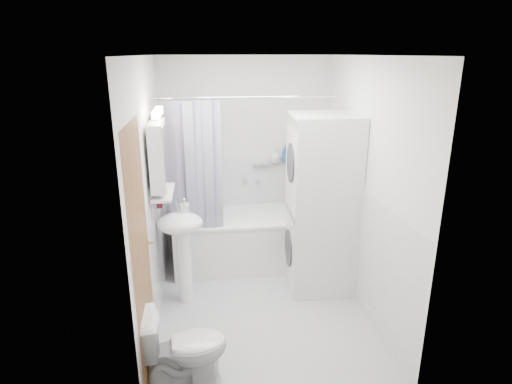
{
  "coord_description": "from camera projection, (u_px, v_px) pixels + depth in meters",
  "views": [
    {
      "loc": [
        -0.52,
        -3.71,
        2.42
      ],
      "look_at": [
        -0.02,
        0.15,
        1.15
      ],
      "focal_mm": 30.0,
      "sensor_mm": 36.0,
      "label": 1
    }
  ],
  "objects": [
    {
      "name": "floor",
      "position": [
        260.0,
        305.0,
        4.31
      ],
      "size": [
        2.6,
        2.6,
        0.0
      ],
      "primitive_type": "plane",
      "color": "#B6B6BA",
      "rests_on": "ground"
    },
    {
      "name": "room_walls",
      "position": [
        261.0,
        162.0,
        3.85
      ],
      "size": [
        2.6,
        2.6,
        2.6
      ],
      "color": "white",
      "rests_on": "ground"
    },
    {
      "name": "wainscot",
      "position": [
        256.0,
        239.0,
        4.4
      ],
      "size": [
        1.98,
        2.58,
        2.58
      ],
      "color": "white",
      "rests_on": "ground"
    },
    {
      "name": "door",
      "position": [
        151.0,
        242.0,
        3.36
      ],
      "size": [
        0.05,
        2.0,
        2.0
      ],
      "color": "brown",
      "rests_on": "ground"
    },
    {
      "name": "bathtub",
      "position": [
        244.0,
        237.0,
        5.06
      ],
      "size": [
        1.64,
        0.78,
        0.62
      ],
      "color": "white",
      "rests_on": "ground"
    },
    {
      "name": "tub_spout",
      "position": [
        257.0,
        180.0,
        5.21
      ],
      "size": [
        0.04,
        0.12,
        0.04
      ],
      "primitive_type": "cylinder",
      "rotation": [
        1.57,
        0.0,
        0.0
      ],
      "color": "silver",
      "rests_on": "room_walls"
    },
    {
      "name": "curtain_rod",
      "position": [
        246.0,
        97.0,
        4.24
      ],
      "size": [
        1.82,
        0.02,
        0.02
      ],
      "primitive_type": "cylinder",
      "rotation": [
        0.0,
        1.57,
        0.0
      ],
      "color": "silver",
      "rests_on": "room_walls"
    },
    {
      "name": "shower_curtain",
      "position": [
        195.0,
        172.0,
        4.4
      ],
      "size": [
        0.55,
        0.02,
        1.45
      ],
      "color": "#121241",
      "rests_on": "curtain_rod"
    },
    {
      "name": "sink",
      "position": [
        181.0,
        237.0,
        4.18
      ],
      "size": [
        0.44,
        0.37,
        1.04
      ],
      "color": "white",
      "rests_on": "ground"
    },
    {
      "name": "medicine_cabinet",
      "position": [
        159.0,
        154.0,
        3.81
      ],
      "size": [
        0.13,
        0.5,
        0.71
      ],
      "color": "white",
      "rests_on": "room_walls"
    },
    {
      "name": "shelf",
      "position": [
        163.0,
        192.0,
        3.92
      ],
      "size": [
        0.18,
        0.54,
        0.02
      ],
      "primitive_type": "cube",
      "color": "silver",
      "rests_on": "room_walls"
    },
    {
      "name": "shower_caddy",
      "position": [
        262.0,
        164.0,
        5.14
      ],
      "size": [
        0.22,
        0.06,
        0.02
      ],
      "primitive_type": "cube",
      "color": "silver",
      "rests_on": "room_walls"
    },
    {
      "name": "towel",
      "position": [
        158.0,
        159.0,
        4.07
      ],
      "size": [
        0.07,
        0.36,
        0.87
      ],
      "color": "maroon",
      "rests_on": "room_walls"
    },
    {
      "name": "washer_dryer",
      "position": [
        321.0,
        204.0,
        4.41
      ],
      "size": [
        0.69,
        0.68,
        1.86
      ],
      "rotation": [
        0.0,
        0.0,
        -0.04
      ],
      "color": "white",
      "rests_on": "ground"
    },
    {
      "name": "toilet",
      "position": [
        183.0,
        349.0,
        3.18
      ],
      "size": [
        0.71,
        0.46,
        0.65
      ],
      "primitive_type": "imported",
      "rotation": [
        0.0,
        0.0,
        1.71
      ],
      "color": "white",
      "rests_on": "ground"
    },
    {
      "name": "soap_pump",
      "position": [
        185.0,
        211.0,
        4.16
      ],
      "size": [
        0.08,
        0.17,
        0.08
      ],
      "primitive_type": "imported",
      "color": "gray",
      "rests_on": "sink"
    },
    {
      "name": "shelf_bottle",
      "position": [
        162.0,
        193.0,
        3.76
      ],
      "size": [
        0.07,
        0.18,
        0.07
      ],
      "primitive_type": "imported",
      "color": "gray",
      "rests_on": "shelf"
    },
    {
      "name": "shelf_cup",
      "position": [
        164.0,
        182.0,
        4.01
      ],
      "size": [
        0.1,
        0.09,
        0.1
      ],
      "primitive_type": "imported",
      "color": "gray",
      "rests_on": "shelf"
    },
    {
      "name": "shampoo_a",
      "position": [
        275.0,
        157.0,
        5.14
      ],
      "size": [
        0.13,
        0.17,
        0.13
      ],
      "primitive_type": "imported",
      "color": "gray",
      "rests_on": "shower_caddy"
    },
    {
      "name": "shampoo_b",
      "position": [
        285.0,
        159.0,
        5.16
      ],
      "size": [
        0.08,
        0.21,
        0.08
      ],
      "primitive_type": "imported",
      "color": "#22538B",
      "rests_on": "shower_caddy"
    }
  ]
}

